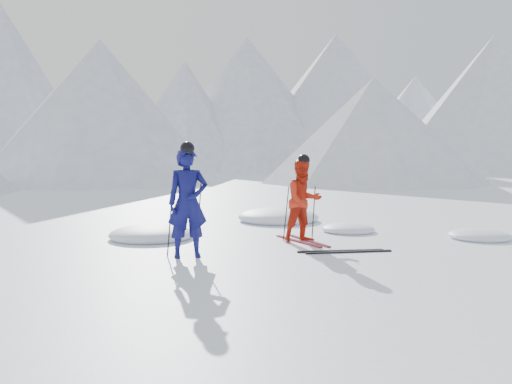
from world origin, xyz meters
name	(u,v)px	position (x,y,z in m)	size (l,w,h in m)	color
ground	(344,245)	(0.00, 0.00, 0.00)	(160.00, 160.00, 0.00)	white
mountain_range	(216,95)	(5.71, 35.31, 6.72)	(106.15, 62.94, 15.53)	#B2BCD1
skier_blue	(188,203)	(-3.29, -0.30, 1.00)	(0.73, 0.48, 1.99)	#0D0E4F
skier_red	(304,201)	(-0.63, 0.66, 0.88)	(0.85, 0.67, 1.76)	red
pole_blue_left	(170,221)	(-3.59, -0.15, 0.66)	(0.02, 0.02, 1.33)	black
pole_blue_right	(199,219)	(-3.04, -0.05, 0.66)	(0.02, 0.02, 1.33)	black
pole_red_left	(286,214)	(-0.93, 0.91, 0.59)	(0.02, 0.02, 1.17)	black
pole_red_right	(314,213)	(-0.33, 0.81, 0.59)	(0.02, 0.02, 1.17)	black
ski_worn_left	(298,241)	(-0.75, 0.66, 0.01)	(0.09, 1.70, 0.03)	black
ski_worn_right	(308,241)	(-0.51, 0.66, 0.01)	(0.09, 1.70, 0.03)	black
ski_loose_a	(340,251)	(-0.40, -0.63, 0.01)	(0.09, 1.70, 0.03)	black
ski_loose_b	(349,252)	(-0.30, -0.78, 0.01)	(0.09, 1.70, 0.03)	black
snow_lumps	(270,228)	(-0.64, 2.81, 0.00)	(8.51, 6.00, 0.49)	white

